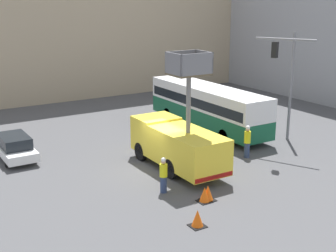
% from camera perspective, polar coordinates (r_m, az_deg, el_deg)
% --- Properties ---
extents(ground_plane, '(120.00, 120.00, 0.00)m').
position_cam_1_polar(ground_plane, '(25.78, -1.65, -5.26)').
color(ground_plane, '#4C4C4F').
extents(building_backdrop_far, '(44.00, 10.00, 13.06)m').
position_cam_1_polar(building_backdrop_far, '(46.29, -16.91, 11.69)').
color(building_backdrop_far, tan).
rests_on(building_backdrop_far, ground_plane).
extents(utility_truck, '(2.34, 6.62, 6.49)m').
position_cam_1_polar(utility_truck, '(25.32, 1.15, -2.01)').
color(utility_truck, yellow).
rests_on(utility_truck, ground_plane).
extents(city_bus, '(2.54, 11.02, 3.06)m').
position_cam_1_polar(city_bus, '(33.02, 4.83, 2.64)').
color(city_bus, '#145638').
rests_on(city_bus, ground_plane).
extents(traffic_light_pole, '(3.56, 3.31, 6.99)m').
position_cam_1_polar(traffic_light_pole, '(29.79, 14.23, 6.49)').
color(traffic_light_pole, slate).
rests_on(traffic_light_pole, ground_plane).
extents(road_worker_near_truck, '(0.38, 0.38, 1.78)m').
position_cam_1_polar(road_worker_near_truck, '(22.52, -0.56, -6.01)').
color(road_worker_near_truck, navy).
rests_on(road_worker_near_truck, ground_plane).
extents(road_worker_directing, '(0.38, 0.38, 1.94)m').
position_cam_1_polar(road_worker_directing, '(27.66, 9.64, -1.85)').
color(road_worker_directing, navy).
rests_on(road_worker_directing, ground_plane).
extents(traffic_cone_near_truck, '(0.63, 0.63, 0.72)m').
position_cam_1_polar(traffic_cone_near_truck, '(21.80, 4.48, -8.37)').
color(traffic_cone_near_truck, black).
rests_on(traffic_cone_near_truck, ground_plane).
extents(traffic_cone_mid_road, '(0.65, 0.65, 0.74)m').
position_cam_1_polar(traffic_cone_mid_road, '(21.95, 4.88, -8.17)').
color(traffic_cone_mid_road, black).
rests_on(traffic_cone_mid_road, ground_plane).
extents(traffic_cone_far_side, '(0.64, 0.64, 0.73)m').
position_cam_1_polar(traffic_cone_far_side, '(19.61, 3.61, -11.21)').
color(traffic_cone_far_side, black).
rests_on(traffic_cone_far_side, ground_plane).
extents(parked_car_curbside, '(1.71, 4.57, 1.41)m').
position_cam_1_polar(parked_car_curbside, '(28.67, -18.26, -2.37)').
color(parked_car_curbside, silver).
rests_on(parked_car_curbside, ground_plane).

